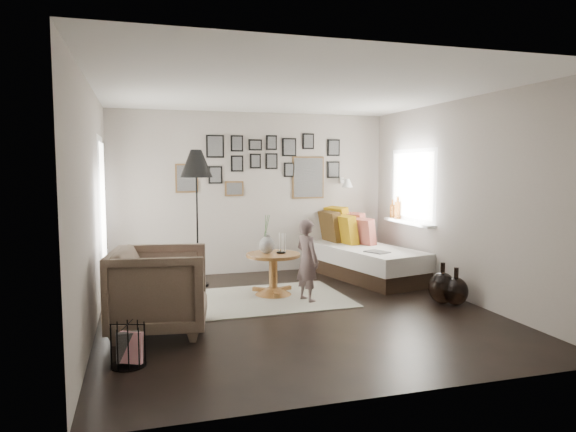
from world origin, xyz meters
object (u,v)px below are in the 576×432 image
object	(u,v)px
child	(307,260)
pedestal_table	(273,276)
vase	(267,242)
demijohn_small	(456,291)
armchair	(160,290)
magazine_basket	(128,345)
daybed	(361,255)
floor_lamp	(196,169)
demijohn_large	(442,288)

from	to	relation	value
child	pedestal_table	bearing A→B (deg)	20.21
pedestal_table	vase	world-z (taller)	vase
demijohn_small	child	size ratio (longest dim) A/B	0.45
armchair	demijohn_small	distance (m)	3.60
vase	magazine_basket	xyz separation A→B (m)	(-1.75, -2.06, -0.55)
daybed	floor_lamp	bearing A→B (deg)	165.31
pedestal_table	vase	distance (m)	0.47
demijohn_large	floor_lamp	bearing A→B (deg)	147.17
floor_lamp	child	world-z (taller)	floor_lamp
pedestal_table	vase	xyz separation A→B (m)	(-0.08, 0.02, 0.47)
magazine_basket	child	world-z (taller)	child
pedestal_table	magazine_basket	world-z (taller)	pedestal_table
floor_lamp	child	xyz separation A→B (m)	(1.25, -1.26, -1.17)
armchair	demijohn_large	xyz separation A→B (m)	(3.48, 0.15, -0.24)
pedestal_table	daybed	world-z (taller)	daybed
armchair	floor_lamp	xyz separation A→B (m)	(0.62, 2.00, 1.25)
pedestal_table	daybed	size ratio (longest dim) A/B	0.31
demijohn_small	demijohn_large	bearing A→B (deg)	133.99
daybed	floor_lamp	xyz separation A→B (m)	(-2.55, 0.07, 1.36)
pedestal_table	armchair	size ratio (longest dim) A/B	0.74
daybed	demijohn_large	distance (m)	1.81
daybed	armchair	size ratio (longest dim) A/B	2.37
demijohn_large	demijohn_small	distance (m)	0.17
magazine_basket	floor_lamp	bearing A→B (deg)	72.26
armchair	demijohn_large	size ratio (longest dim) A/B	1.88
demijohn_small	child	bearing A→B (deg)	157.84
armchair	child	bearing A→B (deg)	-60.46
vase	floor_lamp	distance (m)	1.52
demijohn_small	vase	bearing A→B (deg)	151.96
demijohn_large	pedestal_table	bearing A→B (deg)	152.79
pedestal_table	armchair	xyz separation A→B (m)	(-1.53, -1.15, 0.18)
magazine_basket	demijohn_small	distance (m)	4.00
daybed	demijohn_small	distance (m)	1.95
daybed	magazine_basket	size ratio (longest dim) A/B	6.34
pedestal_table	daybed	bearing A→B (deg)	25.24
pedestal_table	demijohn_large	bearing A→B (deg)	-27.21
child	armchair	bearing A→B (deg)	92.57
demijohn_large	demijohn_small	world-z (taller)	demijohn_large
armchair	floor_lamp	size ratio (longest dim) A/B	0.50
child	vase	bearing A→B (deg)	24.87
armchair	demijohn_small	bearing A→B (deg)	-81.39
pedestal_table	floor_lamp	xyz separation A→B (m)	(-0.91, 0.84, 1.44)
armchair	magazine_basket	world-z (taller)	armchair
armchair	daybed	bearing A→B (deg)	-50.57
floor_lamp	demijohn_small	distance (m)	3.88
armchair	magazine_basket	bearing A→B (deg)	169.07
armchair	demijohn_small	xyz separation A→B (m)	(3.59, 0.03, -0.27)
daybed	magazine_basket	xyz separation A→B (m)	(-3.47, -2.81, -0.16)
armchair	demijohn_small	size ratio (longest dim) A/B	2.06
pedestal_table	armchair	bearing A→B (deg)	-142.94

